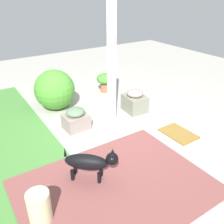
{
  "coord_description": "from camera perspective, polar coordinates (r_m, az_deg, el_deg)",
  "views": [
    {
      "loc": [
        -3.14,
        2.14,
        2.32
      ],
      "look_at": [
        -0.03,
        0.12,
        0.42
      ],
      "focal_mm": 39.72,
      "sensor_mm": 36.0,
      "label": 1
    }
  ],
  "objects": [
    {
      "name": "ground_plane",
      "position": [
        4.45,
        1.05,
        -4.32
      ],
      "size": [
        12.0,
        12.0,
        0.0
      ],
      "primitive_type": "plane",
      "color": "#A8A49B"
    },
    {
      "name": "brick_path",
      "position": [
        3.33,
        0.83,
        -16.81
      ],
      "size": [
        1.8,
        2.4,
        0.02
      ],
      "primitive_type": "cube",
      "color": "brown",
      "rests_on": "ground"
    },
    {
      "name": "porch_pillar",
      "position": [
        4.14,
        -0.1,
        11.81
      ],
      "size": [
        0.11,
        0.11,
        2.46
      ],
      "primitive_type": "cube",
      "color": "white",
      "rests_on": "ground"
    },
    {
      "name": "stone_planter_nearest",
      "position": [
        5.08,
        5.24,
        2.51
      ],
      "size": [
        0.49,
        0.42,
        0.47
      ],
      "color": "gray",
      "rests_on": "ground"
    },
    {
      "name": "stone_planter_mid",
      "position": [
        4.48,
        -8.31,
        -1.59
      ],
      "size": [
        0.38,
        0.44,
        0.41
      ],
      "color": "gray",
      "rests_on": "ground"
    },
    {
      "name": "round_shrub",
      "position": [
        5.24,
        -13.05,
        5.01
      ],
      "size": [
        0.83,
        0.83,
        0.83
      ],
      "primitive_type": "sphere",
      "color": "#468E2F",
      "rests_on": "ground"
    },
    {
      "name": "terracotta_pot_broad",
      "position": [
        6.01,
        -1.51,
        7.23
      ],
      "size": [
        0.42,
        0.42,
        0.45
      ],
      "color": "#A95B3E",
      "rests_on": "ground"
    },
    {
      "name": "dog",
      "position": [
        3.28,
        -5.07,
        -11.36
      ],
      "size": [
        0.57,
        0.62,
        0.49
      ],
      "color": "black",
      "rests_on": "ground"
    },
    {
      "name": "ceramic_urn",
      "position": [
        2.95,
        -16.37,
        -20.34
      ],
      "size": [
        0.25,
        0.25,
        0.39
      ],
      "primitive_type": "cylinder",
      "color": "beige",
      "rests_on": "ground"
    },
    {
      "name": "doormat",
      "position": [
        4.49,
        15.05,
        -4.81
      ],
      "size": [
        0.61,
        0.42,
        0.03
      ],
      "primitive_type": "cube",
      "rotation": [
        0.0,
        0.0,
        0.01
      ],
      "color": "olive",
      "rests_on": "ground"
    }
  ]
}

